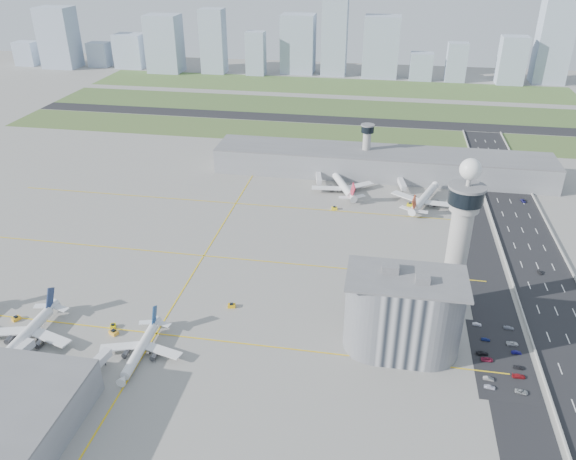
% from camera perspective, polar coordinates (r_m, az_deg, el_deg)
% --- Properties ---
extents(ground, '(1000.00, 1000.00, 0.00)m').
position_cam_1_polar(ground, '(237.27, -1.48, -7.10)').
color(ground, gray).
extents(grass_strip_0, '(480.00, 50.00, 0.08)m').
position_cam_1_polar(grass_strip_0, '(441.22, 1.74, 9.86)').
color(grass_strip_0, '#45632E').
rests_on(grass_strip_0, ground).
extents(grass_strip_1, '(480.00, 60.00, 0.08)m').
position_cam_1_polar(grass_strip_1, '(512.48, 3.00, 12.39)').
color(grass_strip_1, '#3E5A2A').
rests_on(grass_strip_1, ground).
extents(grass_strip_2, '(480.00, 70.00, 0.08)m').
position_cam_1_polar(grass_strip_2, '(589.52, 4.02, 14.41)').
color(grass_strip_2, '#496831').
rests_on(grass_strip_2, ground).
extents(runway, '(480.00, 22.00, 0.10)m').
position_cam_1_polar(runway, '(476.22, 2.41, 11.21)').
color(runway, black).
rests_on(runway, ground).
extents(highway, '(28.00, 500.00, 0.10)m').
position_cam_1_polar(highway, '(245.73, 26.21, -9.03)').
color(highway, black).
rests_on(highway, ground).
extents(barrier_left, '(0.60, 500.00, 1.20)m').
position_cam_1_polar(barrier_left, '(241.50, 23.04, -8.80)').
color(barrier_left, '#9E9E99').
rests_on(barrier_left, ground).
extents(landside_road, '(18.00, 260.00, 0.08)m').
position_cam_1_polar(landside_road, '(231.37, 20.80, -10.24)').
color(landside_road, black).
rests_on(landside_road, ground).
extents(parking_lot, '(20.00, 44.00, 0.10)m').
position_cam_1_polar(parking_lot, '(221.68, 20.75, -12.10)').
color(parking_lot, black).
rests_on(parking_lot, ground).
extents(taxiway_line_h_0, '(260.00, 0.60, 0.01)m').
position_cam_1_polar(taxiway_line_h_0, '(224.80, -13.24, -10.22)').
color(taxiway_line_h_0, yellow).
rests_on(taxiway_line_h_0, ground).
extents(taxiway_line_h_1, '(260.00, 0.60, 0.01)m').
position_cam_1_polar(taxiway_line_h_1, '(270.94, -8.55, -2.61)').
color(taxiway_line_h_1, yellow).
rests_on(taxiway_line_h_1, ground).
extents(taxiway_line_h_2, '(260.00, 0.60, 0.01)m').
position_cam_1_polar(taxiway_line_h_2, '(321.68, -5.33, 2.71)').
color(taxiway_line_h_2, yellow).
rests_on(taxiway_line_h_2, ground).
extents(taxiway_line_v, '(0.60, 260.00, 0.01)m').
position_cam_1_polar(taxiway_line_v, '(270.94, -8.55, -2.61)').
color(taxiway_line_v, yellow).
rests_on(taxiway_line_v, ground).
extents(control_tower, '(14.00, 14.00, 64.50)m').
position_cam_1_polar(control_tower, '(224.96, 17.12, -0.12)').
color(control_tower, '#ADAAA5').
rests_on(control_tower, ground).
extents(secondary_tower, '(8.60, 8.60, 31.90)m').
position_cam_1_polar(secondary_tower, '(360.21, 7.98, 8.58)').
color(secondary_tower, '#ADAAA5').
rests_on(secondary_tower, ground).
extents(admin_building, '(42.00, 24.00, 33.50)m').
position_cam_1_polar(admin_building, '(207.50, 11.62, -8.34)').
color(admin_building, '#B2B2B7').
rests_on(admin_building, ground).
extents(terminal_pier, '(210.00, 32.00, 15.80)m').
position_cam_1_polar(terminal_pier, '(361.89, 9.44, 6.72)').
color(terminal_pier, gray).
rests_on(terminal_pier, ground).
extents(airplane_near_b, '(36.94, 43.23, 11.94)m').
position_cam_1_polar(airplane_near_b, '(232.59, -25.31, -9.21)').
color(airplane_near_b, white).
rests_on(airplane_near_b, ground).
extents(airplane_near_c, '(32.20, 37.54, 10.27)m').
position_cam_1_polar(airplane_near_c, '(212.41, -14.89, -11.26)').
color(airplane_near_c, white).
rests_on(airplane_near_c, ground).
extents(airplane_far_a, '(52.45, 56.24, 12.66)m').
position_cam_1_polar(airplane_far_a, '(336.66, 5.56, 5.05)').
color(airplane_far_a, white).
rests_on(airplane_far_a, ground).
extents(airplane_far_b, '(51.56, 55.73, 12.73)m').
position_cam_1_polar(airplane_far_b, '(326.78, 13.75, 3.64)').
color(airplane_far_b, white).
rests_on(airplane_far_b, ground).
extents(jet_bridge_near_1, '(5.39, 14.31, 5.70)m').
position_cam_1_polar(jet_bridge_near_1, '(222.43, -26.94, -12.49)').
color(jet_bridge_near_1, silver).
rests_on(jet_bridge_near_1, ground).
extents(jet_bridge_near_2, '(5.39, 14.31, 5.70)m').
position_cam_1_polar(jet_bridge_near_2, '(207.40, -20.01, -14.10)').
color(jet_bridge_near_2, silver).
rests_on(jet_bridge_near_2, ground).
extents(jet_bridge_far_0, '(5.39, 14.31, 5.70)m').
position_cam_1_polar(jet_bridge_far_0, '(350.89, 3.08, 5.50)').
color(jet_bridge_far_0, silver).
rests_on(jet_bridge_far_0, ground).
extents(jet_bridge_far_1, '(5.39, 14.31, 5.70)m').
position_cam_1_polar(jet_bridge_far_1, '(349.08, 11.28, 4.86)').
color(jet_bridge_far_1, silver).
rests_on(jet_bridge_far_1, ground).
extents(tug_0, '(3.35, 3.73, 1.79)m').
position_cam_1_polar(tug_0, '(249.92, -25.90, -8.06)').
color(tug_0, gold).
rests_on(tug_0, ground).
extents(tug_1, '(2.88, 3.39, 1.67)m').
position_cam_1_polar(tug_1, '(231.73, -17.35, -9.29)').
color(tug_1, yellow).
rests_on(tug_1, ground).
extents(tug_2, '(4.04, 3.57, 1.96)m').
position_cam_1_polar(tug_2, '(228.27, -17.30, -9.86)').
color(tug_2, gold).
rests_on(tug_2, ground).
extents(tug_3, '(3.41, 2.63, 1.79)m').
position_cam_1_polar(tug_3, '(233.58, -5.75, -7.62)').
color(tug_3, '#ECAE0E').
rests_on(tug_3, ground).
extents(tug_4, '(3.52, 2.69, 1.87)m').
position_cam_1_polar(tug_4, '(313.81, 4.73, 2.25)').
color(tug_4, yellow).
rests_on(tug_4, ground).
extents(tug_5, '(3.59, 2.79, 1.88)m').
position_cam_1_polar(tug_5, '(324.33, 12.28, 2.56)').
color(tug_5, '#D9C80A').
rests_on(tug_5, ground).
extents(car_lot_0, '(3.86, 1.94, 1.26)m').
position_cam_1_polar(car_lot_0, '(207.91, 19.81, -14.76)').
color(car_lot_0, white).
rests_on(car_lot_0, ground).
extents(car_lot_1, '(3.77, 1.69, 1.20)m').
position_cam_1_polar(car_lot_1, '(210.97, 19.70, -14.02)').
color(car_lot_1, gray).
rests_on(car_lot_1, ground).
extents(car_lot_2, '(4.43, 2.25, 1.20)m').
position_cam_1_polar(car_lot_2, '(218.78, 19.57, -12.28)').
color(car_lot_2, '#9A1F40').
rests_on(car_lot_2, ground).
extents(car_lot_3, '(4.58, 2.48, 1.26)m').
position_cam_1_polar(car_lot_3, '(220.96, 19.13, -11.73)').
color(car_lot_3, black).
rests_on(car_lot_3, ground).
extents(car_lot_4, '(3.41, 1.54, 1.14)m').
position_cam_1_polar(car_lot_4, '(228.03, 19.44, -10.43)').
color(car_lot_4, navy).
rests_on(car_lot_4, ground).
extents(car_lot_5, '(3.40, 1.39, 1.10)m').
position_cam_1_polar(car_lot_5, '(234.78, 18.64, -9.06)').
color(car_lot_5, white).
rests_on(car_lot_5, ground).
extents(car_lot_6, '(4.53, 2.58, 1.19)m').
position_cam_1_polar(car_lot_6, '(209.89, 22.64, -14.92)').
color(car_lot_6, '#9DA1A3').
rests_on(car_lot_6, ground).
extents(car_lot_7, '(4.57, 2.06, 1.30)m').
position_cam_1_polar(car_lot_7, '(215.54, 22.39, -13.56)').
color(car_lot_7, '#A4181E').
rests_on(car_lot_7, ground).
extents(car_lot_8, '(3.78, 1.87, 1.24)m').
position_cam_1_polar(car_lot_8, '(219.28, 22.39, -12.77)').
color(car_lot_8, '#252529').
rests_on(car_lot_8, ground).
extents(car_lot_9, '(3.61, 1.60, 1.15)m').
position_cam_1_polar(car_lot_9, '(225.68, 22.19, -11.44)').
color(car_lot_9, '#110F5D').
rests_on(car_lot_9, ground).
extents(car_lot_10, '(4.43, 2.21, 1.21)m').
position_cam_1_polar(car_lot_10, '(229.36, 21.83, -10.66)').
color(car_lot_10, silver).
rests_on(car_lot_10, ground).
extents(car_lot_11, '(3.99, 1.78, 1.14)m').
position_cam_1_polar(car_lot_11, '(237.07, 21.52, -9.22)').
color(car_lot_11, '#9599AA').
rests_on(car_lot_11, ground).
extents(car_hw_1, '(1.54, 3.59, 1.15)m').
position_cam_1_polar(car_hw_1, '(278.51, 24.20, -3.95)').
color(car_hw_1, black).
rests_on(car_hw_1, ground).
extents(car_hw_2, '(2.57, 4.77, 1.27)m').
position_cam_1_polar(car_hw_2, '(349.20, 22.79, 2.75)').
color(car_hw_2, navy).
rests_on(car_hw_2, ground).
extents(car_hw_4, '(1.81, 3.40, 1.10)m').
position_cam_1_polar(car_hw_4, '(399.13, 19.41, 6.38)').
color(car_hw_4, '#A5A7A9').
rests_on(car_hw_4, ground).
extents(skyline_bldg_0, '(24.05, 19.24, 26.50)m').
position_cam_1_polar(skyline_bldg_0, '(751.10, -24.99, 15.95)').
color(skyline_bldg_0, '#9EADC1').
rests_on(skyline_bldg_0, ground).
extents(skyline_bldg_1, '(37.63, 30.10, 65.60)m').
position_cam_1_polar(skyline_bldg_1, '(719.76, -22.27, 17.64)').
color(skyline_bldg_1, '#9EADC1').
rests_on(skyline_bldg_1, ground).
extents(skyline_bldg_2, '(22.81, 18.25, 26.79)m').
position_cam_1_polar(skyline_bldg_2, '(714.00, -18.61, 16.55)').
color(skyline_bldg_2, '#9EADC1').
rests_on(skyline_bldg_2, ground).
extents(skyline_bldg_3, '(32.30, 25.84, 36.93)m').
position_cam_1_polar(skyline_bldg_3, '(697.11, -15.69, 17.13)').
color(skyline_bldg_3, '#9EADC1').
rests_on(skyline_bldg_3, ground).
extents(skyline_bldg_4, '(35.81, 28.65, 60.36)m').
position_cam_1_polar(skyline_bldg_4, '(661.60, -12.44, 18.00)').
color(skyline_bldg_4, '#9EADC1').
rests_on(skyline_bldg_4, ground).
extents(skyline_bldg_5, '(25.49, 20.39, 66.89)m').
position_cam_1_polar(skyline_bldg_5, '(647.21, -7.60, 18.46)').
color(skyline_bldg_5, '#9EADC1').
rests_on(skyline_bldg_5, ground).
extents(skyline_bldg_6, '(20.04, 16.03, 45.20)m').
position_cam_1_polar(skyline_bldg_6, '(635.07, -3.29, 17.48)').
color(skyline_bldg_6, '#9EADC1').
rests_on(skyline_bldg_6, ground).
extents(skyline_bldg_7, '(35.76, 28.61, 61.22)m').
position_cam_1_polar(skyline_bldg_7, '(643.90, 1.04, 18.38)').
color(skyline_bldg_7, '#9EADC1').
rests_on(skyline_bldg_7, ground).
extents(skyline_bldg_8, '(26.33, 21.06, 83.39)m').
position_cam_1_polar(skyline_bldg_8, '(631.98, 4.76, 19.14)').
color(skyline_bldg_8, '#9EADC1').
rests_on(skyline_bldg_8, ground).
extents(skyline_bldg_9, '(36.96, 29.57, 62.11)m').
position_cam_1_polar(skyline_bldg_9, '(631.71, 9.44, 17.89)').
color(skyline_bldg_9, '#9EADC1').
rests_on(skyline_bldg_9, ground).
extents(skyline_bldg_10, '(23.01, 18.41, 27.75)m').
position_cam_1_polar(skyline_bldg_10, '(627.14, 13.37, 15.87)').
color(skyline_bldg_10, '#9EADC1').
rests_on(skyline_bldg_10, ground).
extents(skyline_bldg_11, '(20.22, 16.18, 38.97)m').
position_cam_1_polar(skyline_bldg_11, '(628.59, 16.73, 16.02)').
color(skyline_bldg_11, '#9EADC1').
rests_on(skyline_bldg_11, ground).
extents(skyline_bldg_12, '(26.14, 20.92, 46.89)m').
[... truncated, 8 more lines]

